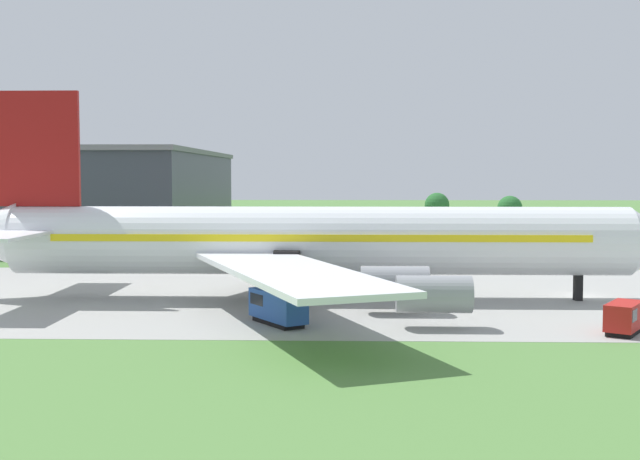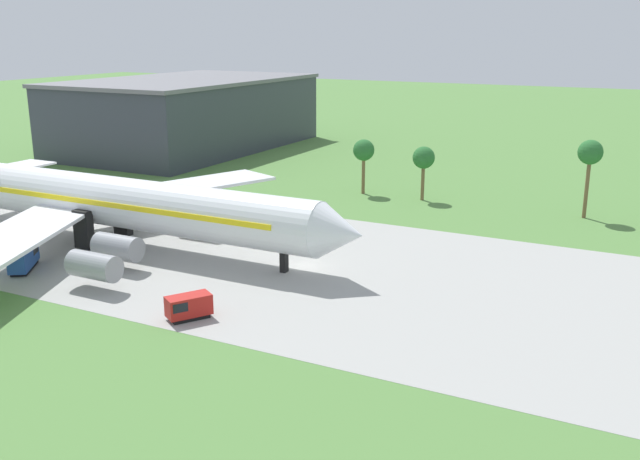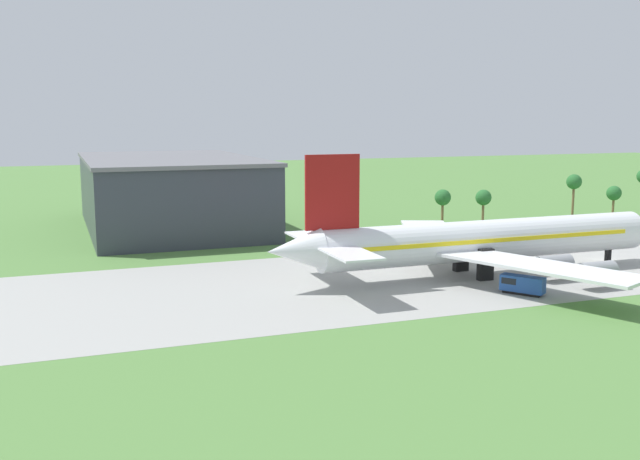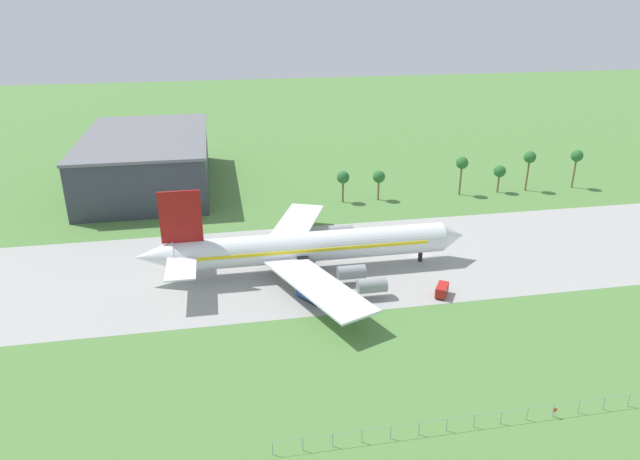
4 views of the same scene
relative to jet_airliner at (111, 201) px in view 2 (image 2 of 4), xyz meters
The scene contains 7 objects.
ground_plane 27.49m from the jet_airliner, ahead, with size 600.00×600.00×0.00m, color #517F3D.
taxiway_strip 27.49m from the jet_airliner, ahead, with size 320.00×44.00×0.02m.
jet_airliner is the anchor object (origin of this frame).
baggage_tug 13.64m from the jet_airliner, 97.62° to the right, with size 5.12×6.24×2.67m.
fuel_truck 29.57m from the jet_airliner, 33.71° to the right, with size 3.96×4.66×2.37m.
terminal_building 77.96m from the jet_airliner, 119.91° to the left, with size 36.72×61.20×16.14m.
palm_tree_row 68.88m from the jet_airliner, 37.26° to the left, with size 76.51×3.60×12.29m.
Camera 2 is at (38.01, -69.94, 26.83)m, focal length 40.00 mm.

